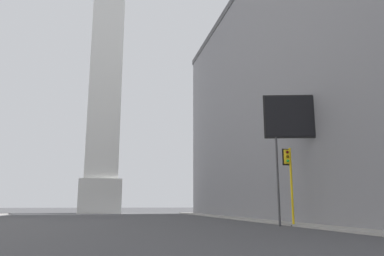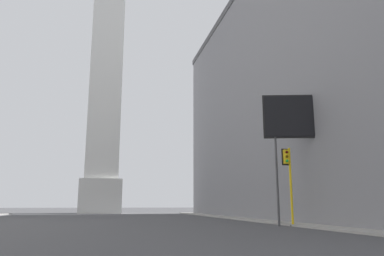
{
  "view_description": "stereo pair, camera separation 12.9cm",
  "coord_description": "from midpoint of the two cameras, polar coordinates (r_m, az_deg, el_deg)",
  "views": [
    {
      "loc": [
        0.68,
        -2.26,
        1.61
      ],
      "look_at": [
        12.24,
        47.51,
        12.09
      ],
      "focal_mm": 35.0,
      "sensor_mm": 36.0,
      "label": 1
    },
    {
      "loc": [
        0.81,
        -2.28,
        1.61
      ],
      "look_at": [
        12.24,
        47.51,
        12.09
      ],
      "focal_mm": 35.0,
      "sensor_mm": 36.0,
      "label": 2
    }
  ],
  "objects": [
    {
      "name": "billboard_sign",
      "position": [
        30.94,
        15.77,
        1.12
      ],
      "size": [
        5.32,
        1.62,
        10.28
      ],
      "color": "#3F3F42",
      "rests_on": "ground_plane"
    },
    {
      "name": "obelisk",
      "position": [
        79.18,
        -12.88,
        10.42
      ],
      "size": [
        7.67,
        7.67,
        64.79
      ],
      "color": "silver",
      "rests_on": "ground_plane"
    },
    {
      "name": "traffic_light_mid_right",
      "position": [
        30.22,
        14.5,
        -6.8
      ],
      "size": [
        0.77,
        0.51,
        5.98
      ],
      "color": "yellow",
      "rests_on": "ground_plane"
    },
    {
      "name": "building_right",
      "position": [
        48.42,
        21.18,
        5.08
      ],
      "size": [
        21.78,
        60.39,
        29.67
      ],
      "color": "slate",
      "rests_on": "ground_plane"
    },
    {
      "name": "sidewalk_right",
      "position": [
        32.42,
        17.8,
        -13.77
      ],
      "size": [
        5.0,
        85.56,
        0.15
      ],
      "primitive_type": "cube",
      "color": "gray",
      "rests_on": "ground_plane"
    }
  ]
}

